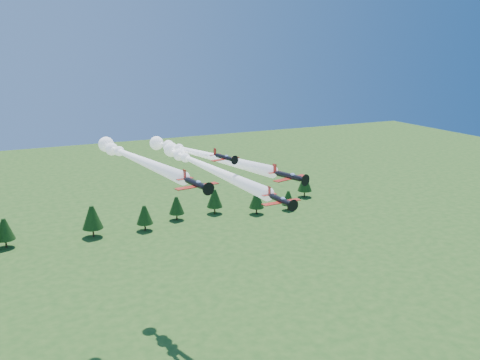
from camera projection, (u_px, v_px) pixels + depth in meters
name	position (u px, v px, depth m)	size (l,w,h in m)	color
plane_lead	(203.00, 165.00, 120.33)	(8.95, 57.07, 3.70)	black
plane_left	(133.00, 157.00, 116.22)	(12.81, 50.31, 3.70)	black
plane_right	(200.00, 154.00, 128.87)	(19.06, 53.29, 3.70)	black
plane_slot	(224.00, 157.00, 106.14)	(6.53, 7.19, 2.28)	black
treeline	(138.00, 211.00, 206.92)	(163.13, 20.69, 11.93)	#382314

